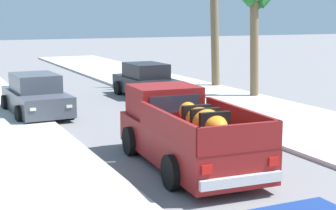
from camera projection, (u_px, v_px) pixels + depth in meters
name	position (u px, v px, depth m)	size (l,w,h in m)	color
sidewalk_right	(271.00, 116.00, 18.46)	(5.01, 60.00, 0.12)	beige
curb_left	(23.00, 141.00, 14.75)	(0.16, 60.00, 0.10)	silver
curb_right	(245.00, 118.00, 17.99)	(0.16, 60.00, 0.10)	silver
pickup_truck	(185.00, 133.00, 12.42)	(2.44, 5.32, 1.80)	maroon
car_left_near	(36.00, 96.00, 18.80)	(2.16, 4.32, 1.54)	#474C56
car_left_mid	(147.00, 81.00, 23.02)	(2.09, 4.29, 1.54)	black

